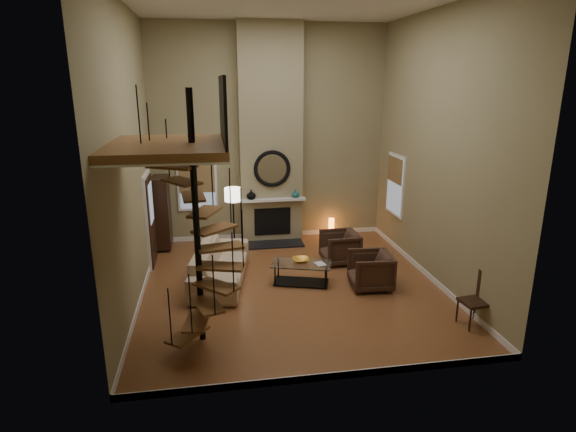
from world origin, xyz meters
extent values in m
cube|color=#9F5F33|center=(0.00, 0.00, -0.01)|extent=(6.00, 6.50, 0.01)
cube|color=#92875E|center=(0.00, 3.25, 2.75)|extent=(6.00, 0.02, 5.50)
cube|color=#92875E|center=(0.00, -3.25, 2.75)|extent=(6.00, 0.02, 5.50)
cube|color=#92875E|center=(-3.00, 0.00, 2.75)|extent=(0.02, 6.50, 5.50)
cube|color=#92875E|center=(3.00, 0.00, 2.75)|extent=(0.02, 6.50, 5.50)
cube|color=white|center=(0.00, 3.24, 0.06)|extent=(6.00, 0.02, 0.12)
cube|color=white|center=(0.00, -3.24, 0.06)|extent=(6.00, 0.02, 0.12)
cube|color=white|center=(-2.99, 0.00, 0.06)|extent=(0.02, 6.50, 0.12)
cube|color=white|center=(2.99, 0.00, 0.06)|extent=(0.02, 6.50, 0.12)
cube|color=#91835E|center=(0.00, 3.06, 2.75)|extent=(1.60, 0.38, 5.50)
cube|color=black|center=(0.00, 2.57, 0.02)|extent=(1.50, 0.60, 0.04)
cube|color=black|center=(0.00, 2.86, 0.55)|extent=(0.95, 0.02, 0.72)
cube|color=white|center=(0.00, 2.78, 1.15)|extent=(1.70, 0.18, 0.06)
torus|color=black|center=(0.00, 2.84, 1.95)|extent=(0.94, 0.10, 0.94)
cylinder|color=white|center=(0.00, 2.85, 1.95)|extent=(0.80, 0.01, 0.80)
imported|color=black|center=(-0.55, 2.82, 1.30)|extent=(0.24, 0.24, 0.25)
imported|color=#1B5B61|center=(0.60, 2.82, 1.28)|extent=(0.20, 0.20, 0.21)
cube|color=white|center=(-1.90, 3.23, 1.60)|extent=(1.02, 0.04, 1.52)
cube|color=#8C9EB2|center=(-1.90, 3.21, 1.60)|extent=(0.90, 0.01, 1.40)
cube|color=olive|center=(-1.90, 3.19, 1.81)|extent=(0.90, 0.01, 0.98)
cube|color=white|center=(2.98, 2.00, 1.60)|extent=(0.04, 1.02, 1.52)
cube|color=#8C9EB2|center=(2.96, 2.00, 1.60)|extent=(0.01, 0.90, 1.40)
cube|color=olive|center=(2.94, 2.00, 1.98)|extent=(0.01, 0.90, 0.63)
cube|color=white|center=(-2.97, 1.80, 1.05)|extent=(0.06, 1.05, 2.16)
cube|color=black|center=(-2.94, 1.80, 1.02)|extent=(0.05, 0.90, 2.05)
cube|color=#8C9EB2|center=(-2.90, 1.80, 1.45)|extent=(0.01, 0.60, 0.90)
cube|color=brown|center=(-2.15, -1.80, 3.18)|extent=(1.70, 2.20, 0.12)
cube|color=white|center=(-2.15, -1.80, 3.10)|extent=(1.70, 2.20, 0.03)
cube|color=black|center=(-1.33, -1.80, 3.71)|extent=(0.04, 2.20, 0.94)
cylinder|color=black|center=(-1.80, -1.80, 2.01)|extent=(0.10, 0.10, 4.02)
cube|color=brown|center=(-2.02, -2.08, 0.26)|extent=(0.71, 0.78, 0.04)
cylinder|color=black|center=(-2.24, -2.37, 0.73)|extent=(0.02, 0.02, 0.94)
cube|color=brown|center=(-1.86, -2.15, 0.52)|extent=(0.46, 0.77, 0.04)
cylinder|color=black|center=(-1.93, -2.51, 0.99)|extent=(0.02, 0.02, 0.94)
cube|color=brown|center=(-1.69, -2.14, 0.78)|extent=(0.55, 0.79, 0.04)
cylinder|color=black|center=(-1.58, -2.48, 1.25)|extent=(0.02, 0.02, 0.94)
cube|color=brown|center=(-1.54, -2.05, 1.04)|extent=(0.75, 0.74, 0.04)
cylinder|color=black|center=(-1.28, -2.30, 1.51)|extent=(0.02, 0.02, 0.94)
cube|color=brown|center=(-1.45, -1.90, 1.30)|extent=(0.79, 0.53, 0.04)
cylinder|color=black|center=(-1.11, -2.00, 1.77)|extent=(0.02, 0.02, 0.94)
cube|color=brown|center=(-1.45, -1.73, 1.56)|extent=(0.77, 0.48, 0.04)
cylinder|color=black|center=(-1.10, -1.65, 2.03)|extent=(0.02, 0.02, 0.94)
cube|color=brown|center=(-1.52, -1.57, 1.82)|extent=(0.77, 0.72, 0.04)
cylinder|color=black|center=(-1.25, -1.34, 2.29)|extent=(0.02, 0.02, 0.94)
cube|color=brown|center=(-1.67, -1.47, 2.08)|extent=(0.58, 0.79, 0.04)
cylinder|color=black|center=(-1.53, -1.13, 2.55)|extent=(0.02, 0.02, 0.94)
cube|color=brown|center=(-1.84, -1.44, 2.34)|extent=(0.41, 0.75, 0.04)
cylinder|color=black|center=(-1.88, -1.08, 2.81)|extent=(0.02, 0.02, 0.94)
cube|color=brown|center=(-2.00, -1.50, 2.60)|extent=(0.68, 0.79, 0.04)
cylinder|color=black|center=(-2.20, -1.20, 3.07)|extent=(0.02, 0.02, 0.94)
cube|color=brown|center=(-2.12, -1.63, 2.86)|extent=(0.80, 0.64, 0.04)
cylinder|color=black|center=(-2.44, -1.46, 3.33)|extent=(0.02, 0.02, 0.94)
cube|color=brown|center=(-2.16, -1.80, 3.12)|extent=(0.72, 0.34, 0.04)
cylinder|color=black|center=(-2.52, -1.80, 3.59)|extent=(0.02, 0.02, 0.94)
cube|color=black|center=(-2.79, 2.81, 0.95)|extent=(0.37, 0.79, 1.78)
imported|color=#C7AA8A|center=(-1.44, 0.49, 0.40)|extent=(1.38, 2.62, 0.73)
imported|color=#432A1F|center=(1.43, 1.15, 0.35)|extent=(0.86, 0.84, 0.76)
imported|color=#432A1F|center=(1.68, -0.31, 0.35)|extent=(0.90, 0.88, 0.77)
cube|color=silver|center=(0.23, 0.10, 0.44)|extent=(1.36, 0.96, 0.02)
cube|color=black|center=(0.23, 0.10, 0.03)|extent=(1.24, 0.83, 0.02)
cylinder|color=black|center=(-0.33, 0.05, 0.22)|extent=(0.04, 0.04, 0.45)
cylinder|color=black|center=(0.66, -0.26, 0.22)|extent=(0.04, 0.04, 0.45)
cylinder|color=black|center=(-0.20, 0.47, 0.22)|extent=(0.04, 0.04, 0.45)
cylinder|color=black|center=(0.79, 0.16, 0.22)|extent=(0.04, 0.04, 0.45)
imported|color=gold|center=(0.23, 0.15, 0.50)|extent=(0.35, 0.35, 0.09)
imported|color=gray|center=(0.58, -0.05, 0.46)|extent=(0.24, 0.29, 0.02)
cylinder|color=black|center=(-1.06, 1.88, 0.01)|extent=(0.35, 0.35, 0.03)
cylinder|color=black|center=(-1.06, 1.88, 0.80)|extent=(0.04, 0.04, 1.51)
cylinder|color=#F2E5C6|center=(-1.06, 1.88, 1.55)|extent=(0.39, 0.39, 0.31)
cylinder|color=orange|center=(1.62, 2.97, 0.25)|extent=(0.15, 0.15, 0.54)
cube|color=black|center=(2.83, -2.12, 0.44)|extent=(0.47, 0.47, 0.05)
cube|color=black|center=(3.03, -2.10, 0.70)|extent=(0.09, 0.40, 0.50)
cylinder|color=black|center=(2.67, -2.32, 0.21)|extent=(0.04, 0.04, 0.40)
cylinder|color=black|center=(3.03, -2.28, 0.21)|extent=(0.04, 0.04, 0.40)
cylinder|color=black|center=(2.63, -1.96, 0.21)|extent=(0.04, 0.04, 0.40)
cylinder|color=black|center=(2.99, -1.92, 0.21)|extent=(0.04, 0.04, 0.40)
camera|label=1|loc=(-1.55, -8.89, 4.13)|focal=29.47mm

